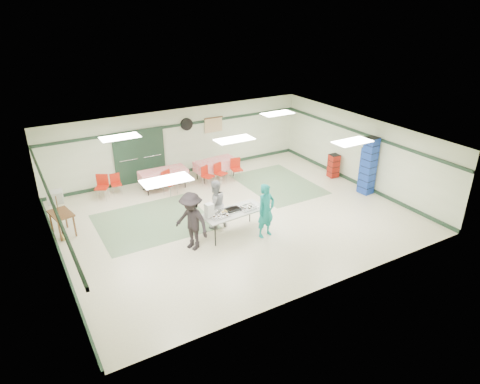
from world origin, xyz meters
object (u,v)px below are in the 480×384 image
crate_stack_red (333,166)px  chair_d (168,180)px  serving_table (233,212)px  chair_c (236,167)px  crate_stack_blue_b (369,166)px  office_printer (55,197)px  crate_stack_blue_a (366,170)px  volunteer_grey (215,204)px  chair_loose_a (116,182)px  dining_table_b (163,175)px  dining_table_a (215,165)px  chair_a (219,171)px  chair_loose_b (102,184)px  printer_table (61,216)px  broom (59,217)px  volunteer_dark (192,221)px  chair_b (206,174)px  volunteer_teal (266,211)px

crate_stack_red → chair_d: bearing=164.8°
serving_table → chair_c: chair_c is taller
crate_stack_blue_b → office_printer: bearing=162.4°
chair_d → crate_stack_blue_a: 7.31m
chair_c → crate_stack_blue_a: 4.98m
volunteer_grey → chair_loose_a: 4.60m
volunteer_grey → dining_table_b: size_ratio=0.90×
dining_table_a → chair_c: (0.64, -0.57, -0.03)m
serving_table → crate_stack_blue_a: crate_stack_blue_a is taller
chair_a → chair_c: 0.75m
crate_stack_blue_a → chair_loose_b: bearing=153.3°
volunteer_grey → printer_table: (-4.25, 1.94, -0.16)m
office_printer → chair_loose_a: bearing=39.2°
chair_d → broom: size_ratio=0.65×
chair_d → volunteer_dark: bearing=-125.6°
crate_stack_red → broom: broom is taller
chair_loose_a → chair_c: bearing=-8.8°
chair_c → office_printer: (-6.76, -0.31, 0.39)m
broom → volunteer_dark: bearing=-27.6°
volunteer_grey → chair_loose_a: (-2.02, 4.12, -0.33)m
volunteer_dark → chair_c: (3.65, 3.87, -0.35)m
volunteer_dark → chair_loose_a: volunteer_dark is taller
chair_b → chair_loose_b: (-3.74, 0.86, 0.07)m
crate_stack_blue_a → chair_d: bearing=151.5°
chair_loose_b → volunteer_grey: bearing=-27.6°
printer_table → volunteer_dark: bearing=-52.5°
volunteer_dark → chair_a: size_ratio=2.13×
volunteer_grey → dining_table_a: 4.10m
volunteer_grey → chair_d: bearing=-85.5°
crate_stack_blue_a → office_printer: size_ratio=3.73×
printer_table → broom: size_ratio=0.67×
chair_a → chair_c: (0.75, 0.01, 0.03)m
chair_c → chair_loose_a: chair_c is taller
volunteer_teal → volunteer_dark: (-2.23, 0.45, 0.04)m
dining_table_b → printer_table: dining_table_b is taller
chair_loose_a → crate_stack_blue_a: bearing=-25.2°
dining_table_a → chair_loose_b: chair_loose_b is taller
serving_table → chair_a: size_ratio=2.46×
chair_loose_a → crate_stack_blue_b: size_ratio=0.36×
volunteer_dark → chair_loose_b: 4.93m
dining_table_a → crate_stack_blue_b: bearing=-49.2°
broom → chair_loose_b: bearing=61.7°
dining_table_a → chair_d: chair_d is taller
dining_table_a → chair_loose_a: size_ratio=2.21×
printer_table → dining_table_b: bearing=12.3°
dining_table_b → chair_b: (1.52, -0.58, -0.07)m
chair_b → crate_stack_red: size_ratio=0.86×
dining_table_b → broom: (-4.00, -1.96, 0.18)m
chair_b → crate_stack_blue_b: crate_stack_blue_b is taller
chair_loose_a → dining_table_b: bearing=-11.5°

